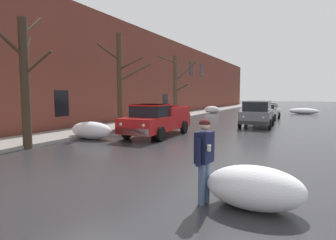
{
  "coord_description": "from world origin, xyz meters",
  "views": [
    {
      "loc": [
        5.56,
        -5.95,
        2.26
      ],
      "look_at": [
        -0.89,
        7.13,
        0.95
      ],
      "focal_mm": 30.44,
      "sensor_mm": 36.0,
      "label": 1
    }
  ],
  "objects_px": {
    "bare_tree_mid_block": "(176,86)",
    "bare_tree_second_along_sidewalk": "(120,79)",
    "fire_hydrant": "(128,124)",
    "pickup_truck_red_approaching_near_lane": "(156,120)",
    "sedan_white_parked_kerbside_mid": "(268,111)",
    "suv_grey_parked_kerbside_close": "(257,113)",
    "bare_tree_at_the_corner": "(25,79)",
    "pedestrian_with_coffee": "(204,154)"
  },
  "relations": [
    {
      "from": "bare_tree_mid_block",
      "to": "bare_tree_second_along_sidewalk",
      "type": "bearing_deg",
      "value": -89.9
    },
    {
      "from": "bare_tree_second_along_sidewalk",
      "to": "bare_tree_mid_block",
      "type": "height_order",
      "value": "bare_tree_second_along_sidewalk"
    },
    {
      "from": "bare_tree_second_along_sidewalk",
      "to": "fire_hydrant",
      "type": "distance_m",
      "value": 2.96
    },
    {
      "from": "pickup_truck_red_approaching_near_lane",
      "to": "sedan_white_parked_kerbside_mid",
      "type": "xyz_separation_m",
      "value": [
        4.06,
        13.87,
        -0.13
      ]
    },
    {
      "from": "bare_tree_mid_block",
      "to": "pickup_truck_red_approaching_near_lane",
      "type": "xyz_separation_m",
      "value": [
        3.12,
        -9.28,
        -2.09
      ]
    },
    {
      "from": "bare_tree_mid_block",
      "to": "suv_grey_parked_kerbside_close",
      "type": "distance_m",
      "value": 7.79
    },
    {
      "from": "bare_tree_at_the_corner",
      "to": "bare_tree_second_along_sidewalk",
      "type": "height_order",
      "value": "bare_tree_second_along_sidewalk"
    },
    {
      "from": "bare_tree_at_the_corner",
      "to": "suv_grey_parked_kerbside_close",
      "type": "distance_m",
      "value": 14.9
    },
    {
      "from": "pickup_truck_red_approaching_near_lane",
      "to": "bare_tree_at_the_corner",
      "type": "bearing_deg",
      "value": -119.8
    },
    {
      "from": "pickup_truck_red_approaching_near_lane",
      "to": "fire_hydrant",
      "type": "xyz_separation_m",
      "value": [
        -3.1,
        1.85,
        -0.53
      ]
    },
    {
      "from": "pedestrian_with_coffee",
      "to": "fire_hydrant",
      "type": "xyz_separation_m",
      "value": [
        -8.59,
        9.86,
        -0.68
      ]
    },
    {
      "from": "bare_tree_mid_block",
      "to": "pedestrian_with_coffee",
      "type": "xyz_separation_m",
      "value": [
        8.61,
        -17.29,
        -1.93
      ]
    },
    {
      "from": "bare_tree_at_the_corner",
      "to": "sedan_white_parked_kerbside_mid",
      "type": "relative_size",
      "value": 1.35
    },
    {
      "from": "sedan_white_parked_kerbside_mid",
      "to": "suv_grey_parked_kerbside_close",
      "type": "bearing_deg",
      "value": -89.15
    },
    {
      "from": "pickup_truck_red_approaching_near_lane",
      "to": "fire_hydrant",
      "type": "relative_size",
      "value": 7.56
    },
    {
      "from": "fire_hydrant",
      "to": "suv_grey_parked_kerbside_close",
      "type": "bearing_deg",
      "value": 36.97
    },
    {
      "from": "bare_tree_second_along_sidewalk",
      "to": "suv_grey_parked_kerbside_close",
      "type": "relative_size",
      "value": 1.27
    },
    {
      "from": "bare_tree_second_along_sidewalk",
      "to": "fire_hydrant",
      "type": "relative_size",
      "value": 8.46
    },
    {
      "from": "bare_tree_second_along_sidewalk",
      "to": "fire_hydrant",
      "type": "bearing_deg",
      "value": 89.84
    },
    {
      "from": "suv_grey_parked_kerbside_close",
      "to": "fire_hydrant",
      "type": "xyz_separation_m",
      "value": [
        -7.26,
        -5.47,
        -0.63
      ]
    },
    {
      "from": "pedestrian_with_coffee",
      "to": "pickup_truck_red_approaching_near_lane",
      "type": "bearing_deg",
      "value": 124.42
    },
    {
      "from": "bare_tree_mid_block",
      "to": "suv_grey_parked_kerbside_close",
      "type": "xyz_separation_m",
      "value": [
        7.28,
        -1.96,
        -1.98
      ]
    },
    {
      "from": "bare_tree_at_the_corner",
      "to": "sedan_white_parked_kerbside_mid",
      "type": "distance_m",
      "value": 20.81
    },
    {
      "from": "bare_tree_second_along_sidewalk",
      "to": "sedan_white_parked_kerbside_mid",
      "type": "height_order",
      "value": "bare_tree_second_along_sidewalk"
    },
    {
      "from": "pickup_truck_red_approaching_near_lane",
      "to": "pedestrian_with_coffee",
      "type": "relative_size",
      "value": 3.05
    },
    {
      "from": "bare_tree_at_the_corner",
      "to": "pedestrian_with_coffee",
      "type": "bearing_deg",
      "value": -16.05
    },
    {
      "from": "bare_tree_at_the_corner",
      "to": "sedan_white_parked_kerbside_mid",
      "type": "height_order",
      "value": "bare_tree_at_the_corner"
    },
    {
      "from": "fire_hydrant",
      "to": "pedestrian_with_coffee",
      "type": "bearing_deg",
      "value": -48.95
    },
    {
      "from": "bare_tree_at_the_corner",
      "to": "bare_tree_second_along_sidewalk",
      "type": "bearing_deg",
      "value": 89.47
    },
    {
      "from": "bare_tree_second_along_sidewalk",
      "to": "sedan_white_parked_kerbside_mid",
      "type": "xyz_separation_m",
      "value": [
        7.17,
        12.8,
        -2.46
      ]
    },
    {
      "from": "suv_grey_parked_kerbside_close",
      "to": "bare_tree_second_along_sidewalk",
      "type": "bearing_deg",
      "value": -139.29
    },
    {
      "from": "bare_tree_second_along_sidewalk",
      "to": "bare_tree_at_the_corner",
      "type": "bearing_deg",
      "value": -90.53
    },
    {
      "from": "bare_tree_second_along_sidewalk",
      "to": "pickup_truck_red_approaching_near_lane",
      "type": "height_order",
      "value": "bare_tree_second_along_sidewalk"
    },
    {
      "from": "pickup_truck_red_approaching_near_lane",
      "to": "bare_tree_mid_block",
      "type": "bearing_deg",
      "value": 108.57
    },
    {
      "from": "bare_tree_at_the_corner",
      "to": "pedestrian_with_coffee",
      "type": "xyz_separation_m",
      "value": [
        8.65,
        -2.49,
        -1.85
      ]
    },
    {
      "from": "pedestrian_with_coffee",
      "to": "fire_hydrant",
      "type": "bearing_deg",
      "value": 131.05
    },
    {
      "from": "pedestrian_with_coffee",
      "to": "bare_tree_mid_block",
      "type": "bearing_deg",
      "value": 116.47
    },
    {
      "from": "bare_tree_at_the_corner",
      "to": "bare_tree_mid_block",
      "type": "relative_size",
      "value": 1.01
    },
    {
      "from": "suv_grey_parked_kerbside_close",
      "to": "pedestrian_with_coffee",
      "type": "distance_m",
      "value": 15.39
    },
    {
      "from": "bare_tree_mid_block",
      "to": "fire_hydrant",
      "type": "bearing_deg",
      "value": -89.87
    },
    {
      "from": "fire_hydrant",
      "to": "pickup_truck_red_approaching_near_lane",
      "type": "bearing_deg",
      "value": -30.87
    },
    {
      "from": "bare_tree_mid_block",
      "to": "pickup_truck_red_approaching_near_lane",
      "type": "distance_m",
      "value": 10.01
    }
  ]
}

